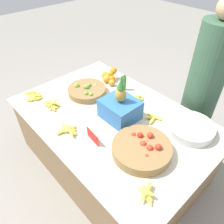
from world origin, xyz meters
The scene contains 16 objects.
ground_plane centered at (0.00, 0.00, 0.00)m, with size 12.00×12.00×0.00m, color gray.
market_table centered at (0.00, 0.00, 0.32)m, with size 1.78×1.19×0.64m.
lime_bowl centered at (-0.43, 0.06, 0.67)m, with size 0.38×0.38×0.10m.
tomato_basket centered at (0.45, -0.11, 0.68)m, with size 0.44×0.44×0.12m.
orange_pile centered at (-0.46, 0.38, 0.69)m, with size 0.23×0.19×0.13m.
metal_bowl centered at (0.57, 0.35, 0.68)m, with size 0.38×0.38×0.07m.
price_sign centered at (0.11, -0.31, 0.69)m, with size 0.15×0.02×0.09m.
produce_crate centered at (0.05, 0.04, 0.75)m, with size 0.30×0.27×0.39m.
veg_bundle centered at (-0.23, 0.37, 0.72)m, with size 0.05×0.05×0.16m.
banana_bunch_front_right centered at (-0.10, -0.39, 0.66)m, with size 0.18×0.18×0.06m.
banana_bunch_front_center centered at (0.70, -0.35, 0.66)m, with size 0.14×0.17×0.06m.
banana_bunch_middle_right centered at (-0.72, -0.38, 0.66)m, with size 0.16×0.17×0.06m.
banana_bunch_middle_left centered at (-0.48, -0.32, 0.66)m, with size 0.18×0.15×0.06m.
banana_bunch_front_left centered at (-0.02, 0.32, 0.67)m, with size 0.15×0.19×0.06m.
banana_bunch_back_center centered at (0.27, 0.24, 0.66)m, with size 0.16×0.16×0.03m.
vendor_person centered at (0.37, 0.86, 0.72)m, with size 0.33×0.33×1.55m.
Camera 1 is at (1.08, -0.99, 1.92)m, focal length 35.00 mm.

